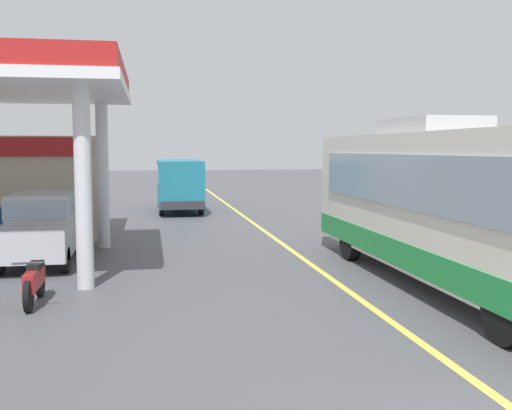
{
  "coord_description": "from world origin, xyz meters",
  "views": [
    {
      "loc": [
        -4.08,
        -4.51,
        2.99
      ],
      "look_at": [
        -1.5,
        10.0,
        1.6
      ],
      "focal_mm": 41.91,
      "sensor_mm": 36.0,
      "label": 1
    }
  ],
  "objects": [
    {
      "name": "minibus_opposing_lane",
      "position": [
        -2.71,
        24.47,
        1.47
      ],
      "size": [
        2.04,
        6.13,
        2.44
      ],
      "color": "teal",
      "rests_on": "ground"
    },
    {
      "name": "coach_bus_main",
      "position": [
        2.32,
        7.44,
        1.72
      ],
      "size": [
        2.6,
        11.04,
        3.69
      ],
      "color": "silver",
      "rests_on": "ground"
    },
    {
      "name": "car_at_pump",
      "position": [
        -6.89,
        11.87,
        1.01
      ],
      "size": [
        1.7,
        4.2,
        1.82
      ],
      "color": "#B2B2B7",
      "rests_on": "ground"
    },
    {
      "name": "pedestrian_by_shop",
      "position": [
        -6.38,
        12.53,
        0.93
      ],
      "size": [
        0.55,
        0.22,
        1.66
      ],
      "color": "#33333F",
      "rests_on": "ground"
    },
    {
      "name": "motorcycle_parked_forecourt",
      "position": [
        -6.31,
        7.4,
        0.44
      ],
      "size": [
        0.55,
        1.8,
        0.92
      ],
      "color": "black",
      "rests_on": "ground"
    },
    {
      "name": "ground",
      "position": [
        0.0,
        20.0,
        0.0
      ],
      "size": [
        120.0,
        120.0,
        0.0
      ],
      "primitive_type": "plane",
      "color": "#4C4C51"
    },
    {
      "name": "lane_divider_stripe",
      "position": [
        0.0,
        15.0,
        0.0
      ],
      "size": [
        0.16,
        50.0,
        0.01
      ],
      "primitive_type": "cube",
      "color": "#D8CC4C",
      "rests_on": "ground"
    }
  ]
}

